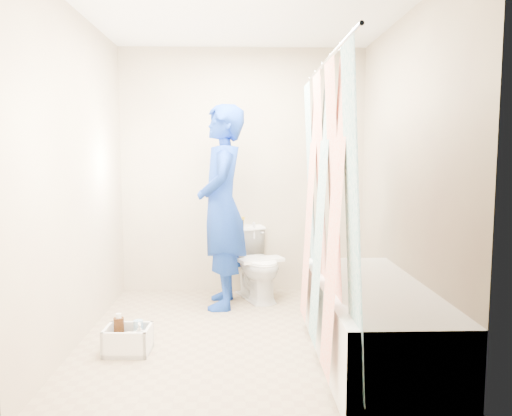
{
  "coord_description": "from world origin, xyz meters",
  "views": [
    {
      "loc": [
        -0.02,
        -3.65,
        1.37
      ],
      "look_at": [
        0.1,
        0.4,
        0.93
      ],
      "focal_mm": 35.0,
      "sensor_mm": 36.0,
      "label": 1
    }
  ],
  "objects_px": {
    "plumber": "(222,207)",
    "cleaning_caddy": "(129,341)",
    "toilet": "(256,264)",
    "bathtub": "(371,319)"
  },
  "relations": [
    {
      "from": "plumber",
      "to": "cleaning_caddy",
      "type": "relative_size",
      "value": 5.69
    },
    {
      "from": "cleaning_caddy",
      "to": "toilet",
      "type": "bearing_deg",
      "value": 57.05
    },
    {
      "from": "bathtub",
      "to": "cleaning_caddy",
      "type": "relative_size",
      "value": 5.51
    },
    {
      "from": "bathtub",
      "to": "plumber",
      "type": "xyz_separation_m",
      "value": [
        -1.04,
        1.2,
        0.64
      ]
    },
    {
      "from": "toilet",
      "to": "cleaning_caddy",
      "type": "xyz_separation_m",
      "value": [
        -0.92,
        -1.29,
        -0.25
      ]
    },
    {
      "from": "bathtub",
      "to": "toilet",
      "type": "relative_size",
      "value": 2.6
    },
    {
      "from": "toilet",
      "to": "plumber",
      "type": "height_order",
      "value": "plumber"
    },
    {
      "from": "bathtub",
      "to": "plumber",
      "type": "relative_size",
      "value": 0.97
    },
    {
      "from": "toilet",
      "to": "plumber",
      "type": "xyz_separation_m",
      "value": [
        -0.31,
        -0.22,
        0.57
      ]
    },
    {
      "from": "plumber",
      "to": "toilet",
      "type": "bearing_deg",
      "value": 123.48
    }
  ]
}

